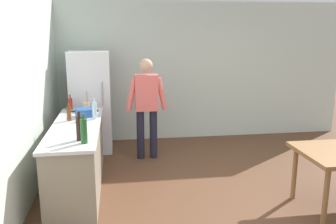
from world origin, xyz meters
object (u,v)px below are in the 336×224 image
Objects in this scene: bottle_water_clear at (95,111)px; bottle_wine_green at (84,131)px; cooking_pot at (85,112)px; refrigerator at (91,102)px; bottle_wine_dark at (79,128)px; person at (147,102)px; bottle_sauce_red at (71,104)px; bottle_beer_brown at (69,113)px; utensil_jar at (86,106)px.

bottle_wine_green is at bearing -92.84° from bottle_water_clear.
cooking_pot is 1.18× the size of bottle_wine_green.
refrigerator is 2.43m from bottle_wine_green.
refrigerator is at bearing 90.57° from bottle_wine_dark.
person is 5.67× the size of bottle_water_clear.
bottle_water_clear reaches higher than bottle_sauce_red.
bottle_beer_brown is 1.12m from bottle_wine_green.
person reaches higher than bottle_water_clear.
cooking_pot is at bearing 91.85° from bottle_wine_dark.
refrigerator is 5.29× the size of bottle_wine_dark.
refrigerator is 1.06× the size of person.
refrigerator is at bearing 96.17° from bottle_water_clear.
refrigerator is 0.65m from bottle_sauce_red.
bottle_beer_brown is 0.76× the size of bottle_wine_green.
utensil_jar reaches higher than cooking_pot.
cooking_pot is (-0.02, -1.10, 0.06)m from refrigerator.
cooking_pot is 0.34m from utensil_jar.
bottle_wine_dark is (-0.93, -1.74, 0.07)m from person.
bottle_wine_dark and bottle_wine_green have the same top height.
bottle_sauce_red is (-0.27, 0.52, 0.04)m from cooking_pot.
bottle_sauce_red is (-0.28, -0.58, 0.10)m from refrigerator.
bottle_wine_dark is (-0.12, -1.01, 0.02)m from bottle_water_clear.
bottle_water_clear is at bearing -137.65° from person.
bottle_beer_brown is at bearing -84.86° from bottle_sauce_red.
bottle_beer_brown is at bearing -99.09° from refrigerator.
bottle_wine_green reaches higher than bottle_water_clear.
utensil_jar is 0.94× the size of bottle_wine_green.
person is (0.95, -0.55, 0.08)m from refrigerator.
person is at bearing 42.35° from bottle_water_clear.
bottle_beer_brown is at bearing -146.01° from person.
cooking_pot is 0.59m from bottle_sauce_red.
cooking_pot is at bearing -150.28° from person.
bottle_wine_green is at bearing -86.53° from utensil_jar.
refrigerator is 7.50× the size of bottle_sauce_red.
refrigerator is 5.29× the size of bottle_wine_green.
utensil_jar is 1.66m from bottle_wine_green.
bottle_water_clear is at bearing -83.83° from refrigerator.
bottle_wine_dark is at bearing -79.92° from bottle_sauce_red.
refrigerator is 2.30m from bottle_wine_dark.
bottle_wine_dark reaches higher than bottle_water_clear.
cooking_pot is 1.54× the size of bottle_beer_brown.
bottle_wine_dark is (0.02, -2.30, 0.15)m from refrigerator.
person reaches higher than bottle_sauce_red.
cooking_pot is 0.25m from bottle_water_clear.
bottle_sauce_red is at bearing 101.25° from bottle_wine_green.
utensil_jar reaches higher than bottle_beer_brown.
bottle_wine_dark reaches higher than utensil_jar.
utensil_jar is (-0.02, -0.76, 0.08)m from refrigerator.
person is 6.54× the size of bottle_beer_brown.
refrigerator is 6.00× the size of bottle_water_clear.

